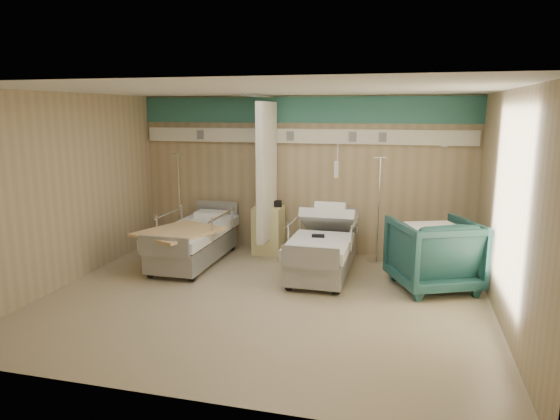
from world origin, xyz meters
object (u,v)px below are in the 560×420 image
(bed_left, at_px, (194,245))
(visitor_armchair, at_px, (434,254))
(iv_stand_left, at_px, (181,229))
(bedside_cabinet, at_px, (268,230))
(bed_right, at_px, (323,254))
(iv_stand_right, at_px, (377,240))

(bed_left, distance_m, visitor_armchair, 3.87)
(visitor_armchair, xyz_separation_m, iv_stand_left, (-4.46, 1.03, -0.15))
(bed_left, xyz_separation_m, bedside_cabinet, (1.05, 0.90, 0.11))
(bed_right, bearing_deg, iv_stand_left, 164.65)
(bed_right, height_order, bed_left, same)
(bed_left, height_order, iv_stand_right, iv_stand_right)
(bedside_cabinet, xyz_separation_m, visitor_armchair, (2.80, -1.16, 0.09))
(iv_stand_right, xyz_separation_m, iv_stand_left, (-3.59, -0.11, -0.00))
(iv_stand_right, distance_m, iv_stand_left, 3.60)
(bedside_cabinet, bearing_deg, iv_stand_right, -0.55)
(bed_right, distance_m, bed_left, 2.20)
(bed_left, relative_size, visitor_armchair, 1.91)
(bed_left, height_order, iv_stand_left, iv_stand_left)
(bed_left, distance_m, bedside_cabinet, 1.39)
(bed_left, xyz_separation_m, iv_stand_right, (2.99, 0.88, 0.05))
(bed_right, distance_m, iv_stand_left, 2.91)
(bedside_cabinet, xyz_separation_m, iv_stand_right, (1.94, -0.02, -0.06))
(bed_right, bearing_deg, bedside_cabinet, 141.95)
(bed_left, bearing_deg, iv_stand_right, 16.45)
(bed_right, xyz_separation_m, bed_left, (-2.20, 0.00, 0.00))
(bed_right, xyz_separation_m, visitor_armchair, (1.65, -0.26, 0.20))
(bed_left, bearing_deg, bedside_cabinet, 40.60)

